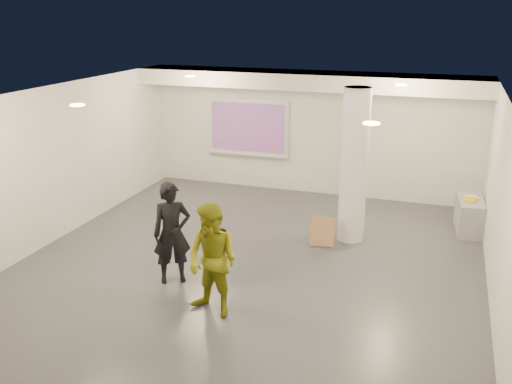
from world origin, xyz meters
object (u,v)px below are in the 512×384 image
at_px(woman, 172,233).
at_px(man, 213,261).
at_px(projection_screen, 248,128).
at_px(column, 354,166).
at_px(credenza, 469,215).

distance_m(woman, man, 1.31).
bearing_deg(woman, projection_screen, 62.57).
bearing_deg(man, projection_screen, 121.37).
relative_size(column, credenza, 2.55).
bearing_deg(projection_screen, man, -74.97).
height_order(column, man, column).
distance_m(projection_screen, credenza, 5.63).
bearing_deg(man, credenza, 68.96).
bearing_deg(woman, column, 14.25).
height_order(woman, man, man).
distance_m(credenza, woman, 6.20).
xyz_separation_m(woman, man, (1.05, -0.78, 0.01)).
height_order(credenza, woman, woman).
height_order(projection_screen, credenza, projection_screen).
xyz_separation_m(projection_screen, man, (1.67, -6.20, -0.67)).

